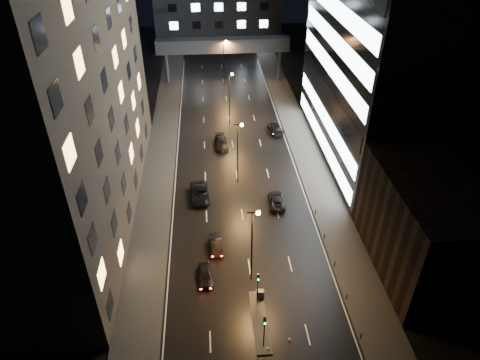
# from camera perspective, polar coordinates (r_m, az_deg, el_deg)

# --- Properties ---
(ground) EXTENTS (160.00, 160.00, 0.00)m
(ground) POSITION_cam_1_polar(r_m,az_deg,el_deg) (76.69, -1.01, 4.84)
(ground) COLOR black
(ground) RESTS_ON ground
(sidewalk_left) EXTENTS (5.00, 110.00, 0.15)m
(sidewalk_left) POSITION_cam_1_polar(r_m,az_deg,el_deg) (72.71, -10.62, 2.46)
(sidewalk_left) COLOR #383533
(sidewalk_left) RESTS_ON ground
(sidewalk_right) EXTENTS (5.00, 110.00, 0.15)m
(sidewalk_right) POSITION_cam_1_polar(r_m,az_deg,el_deg) (74.14, 8.96, 3.32)
(sidewalk_right) COLOR #383533
(sidewalk_right) RESTS_ON ground
(building_left) EXTENTS (15.00, 48.00, 40.00)m
(building_left) POSITION_cam_1_polar(r_m,az_deg,el_deg) (56.63, -24.01, 13.10)
(building_left) COLOR #2D2319
(building_left) RESTS_ON ground
(building_right_low) EXTENTS (10.00, 18.00, 12.00)m
(building_right_low) POSITION_cam_1_polar(r_m,az_deg,el_deg) (53.55, 23.38, -5.54)
(building_right_low) COLOR black
(building_right_low) RESTS_ON ground
(building_right_glass) EXTENTS (20.00, 36.00, 45.00)m
(building_right_glass) POSITION_cam_1_polar(r_m,az_deg,el_deg) (70.67, 21.06, 19.78)
(building_right_glass) COLOR black
(building_right_glass) RESTS_ON ground
(skybridge) EXTENTS (30.00, 3.00, 10.00)m
(skybridge) POSITION_cam_1_polar(r_m,az_deg,el_deg) (101.02, -2.28, 17.45)
(skybridge) COLOR #333335
(skybridge) RESTS_ON ground
(median_island) EXTENTS (1.60, 8.00, 0.15)m
(median_island) POSITION_cam_1_polar(r_m,az_deg,el_deg) (47.64, 2.66, -18.27)
(median_island) COLOR #383533
(median_island) RESTS_ON ground
(traffic_signal_near) EXTENTS (0.28, 0.34, 4.40)m
(traffic_signal_near) POSITION_cam_1_polar(r_m,az_deg,el_deg) (46.88, 2.38, -13.62)
(traffic_signal_near) COLOR black
(traffic_signal_near) RESTS_ON median_island
(traffic_signal_far) EXTENTS (0.28, 0.34, 4.40)m
(traffic_signal_far) POSITION_cam_1_polar(r_m,az_deg,el_deg) (43.45, 3.28, -19.01)
(traffic_signal_far) COLOR black
(traffic_signal_far) RESTS_ON median_island
(bollard_row) EXTENTS (0.12, 25.12, 0.90)m
(bollard_row) POSITION_cam_1_polar(r_m,az_deg,el_deg) (52.01, 13.22, -12.91)
(bollard_row) COLOR black
(bollard_row) RESTS_ON ground
(streetlight_near) EXTENTS (1.45, 0.50, 10.15)m
(streetlight_near) POSITION_cam_1_polar(r_m,az_deg,el_deg) (46.91, 1.81, -7.67)
(streetlight_near) COLOR black
(streetlight_near) RESTS_ON ground
(streetlight_mid_a) EXTENTS (1.45, 0.50, 10.15)m
(streetlight_mid_a) POSITION_cam_1_polar(r_m,az_deg,el_deg) (63.08, -0.18, 4.59)
(streetlight_mid_a) COLOR black
(streetlight_mid_a) RESTS_ON ground
(streetlight_mid_b) EXTENTS (1.45, 0.50, 10.15)m
(streetlight_mid_b) POSITION_cam_1_polar(r_m,az_deg,el_deg) (80.98, -1.34, 11.65)
(streetlight_mid_b) COLOR black
(streetlight_mid_b) RESTS_ON ground
(streetlight_far) EXTENTS (1.45, 0.50, 10.15)m
(streetlight_far) POSITION_cam_1_polar(r_m,az_deg,el_deg) (99.68, -2.10, 16.11)
(streetlight_far) COLOR black
(streetlight_far) RESTS_ON ground
(car_away_a) EXTENTS (1.97, 4.05, 1.33)m
(car_away_a) POSITION_cam_1_polar(r_m,az_deg,el_deg) (51.11, -4.62, -12.54)
(car_away_a) COLOR black
(car_away_a) RESTS_ON ground
(car_away_b) EXTENTS (1.68, 4.14, 1.34)m
(car_away_b) POSITION_cam_1_polar(r_m,az_deg,el_deg) (54.64, -3.17, -8.62)
(car_away_b) COLOR black
(car_away_b) RESTS_ON ground
(car_away_c) EXTENTS (3.21, 6.04, 1.62)m
(car_away_c) POSITION_cam_1_polar(r_m,az_deg,el_deg) (63.08, -5.33, -1.76)
(car_away_c) COLOR black
(car_away_c) RESTS_ON ground
(car_away_d) EXTENTS (2.45, 5.39, 1.53)m
(car_away_d) POSITION_cam_1_polar(r_m,az_deg,el_deg) (75.53, -2.52, 4.98)
(car_away_d) COLOR black
(car_away_d) RESTS_ON ground
(car_toward_a) EXTENTS (2.41, 4.88, 1.33)m
(car_toward_a) POSITION_cam_1_polar(r_m,az_deg,el_deg) (61.88, 4.88, -2.71)
(car_toward_a) COLOR black
(car_toward_a) RESTS_ON ground
(car_toward_b) EXTENTS (2.77, 5.45, 1.52)m
(car_toward_b) POSITION_cam_1_polar(r_m,az_deg,el_deg) (80.53, 4.73, 6.88)
(car_toward_b) COLOR black
(car_toward_b) RESTS_ON ground
(utility_cabinet) EXTENTS (0.83, 0.56, 1.06)m
(utility_cabinet) POSITION_cam_1_polar(r_m,az_deg,el_deg) (49.14, 2.71, -14.93)
(utility_cabinet) COLOR #434345
(utility_cabinet) RESTS_ON median_island
(cone_a) EXTENTS (0.42, 0.42, 0.53)m
(cone_a) POSITION_cam_1_polar(r_m,az_deg,el_deg) (46.33, 6.62, -20.36)
(cone_a) COLOR #EC5D0C
(cone_a) RESTS_ON ground
(cone_b) EXTENTS (0.40, 0.40, 0.49)m
(cone_b) POSITION_cam_1_polar(r_m,az_deg,el_deg) (45.58, 3.78, -21.51)
(cone_b) COLOR orange
(cone_b) RESTS_ON ground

